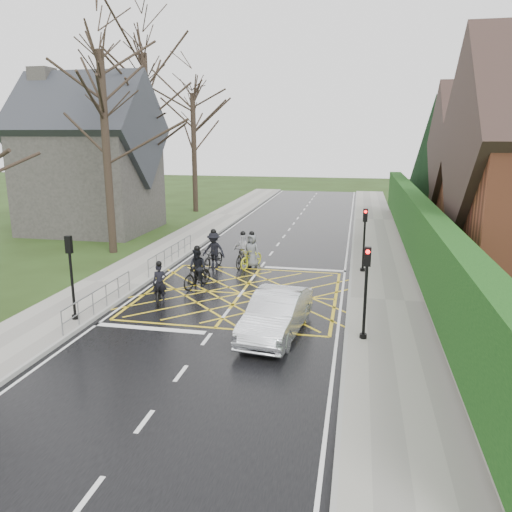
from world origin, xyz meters
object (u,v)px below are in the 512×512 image
(car, at_px, (276,314))
(cyclist_front, at_px, (243,254))
(cyclist_lead, at_px, (252,255))
(cyclist_back, at_px, (197,272))
(cyclist_rear, at_px, (159,289))
(cyclist_mid, at_px, (214,254))

(car, bearing_deg, cyclist_front, 116.60)
(cyclist_lead, relative_size, car, 0.45)
(cyclist_lead, bearing_deg, cyclist_front, -160.22)
(cyclist_back, distance_m, cyclist_front, 4.00)
(car, bearing_deg, cyclist_rear, 161.30)
(cyclist_rear, xyz_separation_m, cyclist_back, (0.89, 2.21, 0.17))
(cyclist_rear, distance_m, cyclist_lead, 6.55)
(cyclist_front, distance_m, cyclist_lead, 0.46)
(cyclist_back, height_order, cyclist_lead, cyclist_back)
(cyclist_back, height_order, cyclist_mid, cyclist_mid)
(cyclist_rear, xyz_separation_m, cyclist_front, (2.08, 6.03, 0.14))
(car, bearing_deg, cyclist_mid, 126.11)
(cyclist_mid, xyz_separation_m, cyclist_front, (1.38, 0.59, -0.06))
(cyclist_lead, bearing_deg, cyclist_back, -93.89)
(cyclist_rear, bearing_deg, cyclist_lead, 48.28)
(cyclist_front, distance_m, car, 9.02)
(cyclist_front, bearing_deg, cyclist_back, -99.82)
(cyclist_mid, relative_size, car, 0.49)
(cyclist_mid, relative_size, cyclist_front, 1.14)
(cyclist_back, height_order, car, cyclist_back)
(cyclist_lead, bearing_deg, car, -53.19)
(cyclist_back, bearing_deg, cyclist_rear, -92.56)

